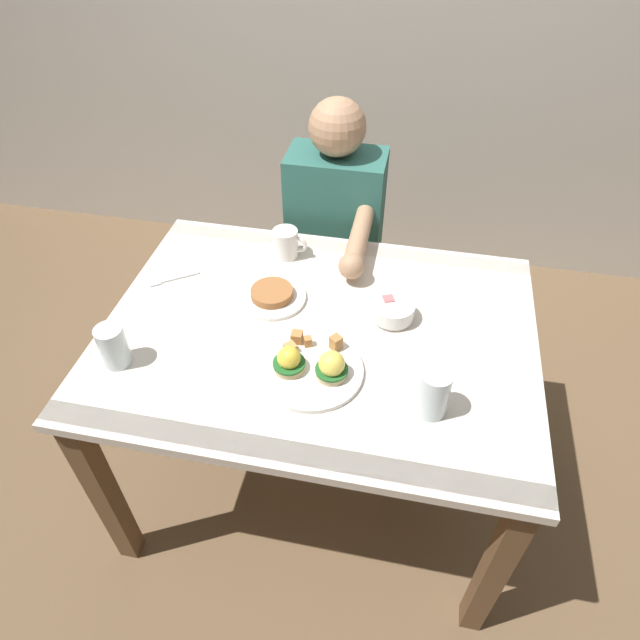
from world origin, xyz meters
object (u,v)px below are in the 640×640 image
Objects in this scene: dining_table at (318,356)px; eggs_benedict_plate at (312,366)px; coffee_mug at (286,243)px; water_glass_near at (114,348)px; diner_person at (335,234)px; water_glass_far at (433,395)px; fork at (171,279)px; side_plate at (272,296)px; fruit_bowl at (393,311)px.

eggs_benedict_plate reaches higher than dining_table.
water_glass_near is (-0.32, -0.54, 0.00)m from coffee_mug.
water_glass_near is 0.94m from diner_person.
water_glass_far is 0.12× the size of diner_person.
water_glass_near reaches higher than coffee_mug.
dining_table is at bearing -84.24° from diner_person.
side_plate reaches higher than fork.
eggs_benedict_plate is 2.28× the size of water_glass_near.
fruit_bowl is 0.59m from diner_person.
fork is 0.12× the size of diner_person.
fruit_bowl is 0.75m from water_glass_near.
dining_table is 8.71× the size of fork.
diner_person reaches higher than fork.
coffee_mug is 0.81× the size of fork.
water_glass_near is at bearing -135.76° from side_plate.
water_glass_far is at bearing -65.02° from diner_person.
water_glass_near is at bearing -155.84° from fruit_bowl.
water_glass_far is at bearing -67.95° from fruit_bowl.
side_plate is (0.33, 0.32, -0.04)m from water_glass_near.
dining_table is 1.05× the size of diner_person.
dining_table is at bearing 95.59° from eggs_benedict_plate.
diner_person reaches higher than dining_table.
fork is at bearing 89.57° from water_glass_near.
water_glass_near reaches higher than eggs_benedict_plate.
eggs_benedict_plate is 0.31m from side_plate.
water_glass_near is (-0.69, -0.31, 0.02)m from fruit_bowl.
water_glass_far is at bearing -33.73° from side_plate.
water_glass_far is at bearing -23.16° from fork.
fruit_bowl is (0.20, 0.09, 0.14)m from dining_table.
fork is at bearing -132.12° from diner_person.
coffee_mug is 0.10× the size of diner_person.
fruit_bowl reaches higher than dining_table.
water_glass_near reaches higher than fruit_bowl.
coffee_mug is at bearing 111.08° from eggs_benedict_plate.
eggs_benedict_plate is at bearing -56.05° from side_plate.
eggs_benedict_plate is 0.31m from water_glass_far.
diner_person reaches higher than fruit_bowl.
coffee_mug reaches higher than dining_table.
eggs_benedict_plate is at bearing 168.68° from water_glass_far.
coffee_mug is at bearing 31.17° from fork.
fruit_bowl is at bearing -32.46° from coffee_mug.
side_plate is (-0.16, 0.10, 0.12)m from dining_table.
water_glass_far is at bearing 0.13° from water_glass_near.
water_glass_near reaches higher than side_plate.
diner_person reaches higher than water_glass_near.
coffee_mug is 0.84× the size of water_glass_far.
fruit_bowl is 0.91× the size of water_glass_far.
eggs_benedict_plate is 0.31m from fruit_bowl.
dining_table is at bearing -32.73° from side_plate.
fork is (-0.50, 0.28, -0.02)m from eggs_benedict_plate.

